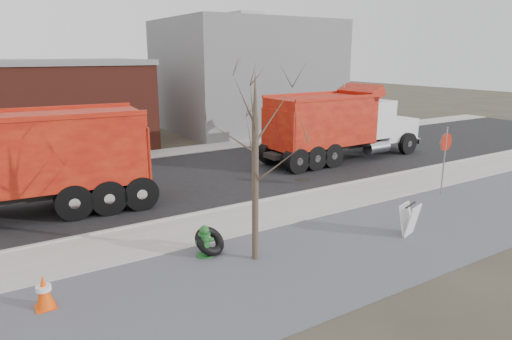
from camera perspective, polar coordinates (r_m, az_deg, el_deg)
ground at (r=16.64m, az=4.47°, el=-5.28°), size 120.00×120.00×0.00m
gravel_verge at (r=14.19m, az=13.05°, el=-9.11°), size 60.00×5.00×0.03m
sidewalk at (r=16.82m, az=3.96°, el=-4.94°), size 60.00×2.50×0.06m
curb at (r=17.82m, az=1.49°, el=-3.71°), size 60.00×0.15×0.11m
road at (r=21.77m, az=-5.48°, el=-0.53°), size 60.00×9.40×0.02m
far_sidewalk at (r=26.85m, az=-11.01°, el=2.15°), size 60.00×2.00×0.06m
building_grey at (r=35.69m, az=-1.20°, el=11.80°), size 12.00×10.00×8.00m
bare_tree at (r=11.94m, az=-0.11°, el=3.34°), size 3.20×3.20×5.20m
fire_hydrant at (r=13.03m, az=-6.43°, el=-9.00°), size 0.53×0.52×0.94m
truck_tire at (r=13.17m, az=-5.82°, el=-8.83°), size 1.15×1.10×0.82m
stop_sign at (r=19.61m, az=22.58°, el=2.41°), size 0.76×0.07×2.78m
sandwich_board at (r=15.10m, az=18.61°, el=-5.91°), size 0.84×0.66×1.02m
traffic_cone_near at (r=11.54m, az=-24.98°, el=-13.66°), size 0.43×0.43×0.83m
dump_truck_red_a at (r=24.81m, az=10.41°, el=5.81°), size 9.86×2.87×3.93m
dump_truck_red_b at (r=17.60m, az=-27.60°, el=1.17°), size 9.84×3.58×4.05m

